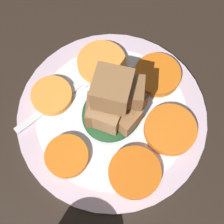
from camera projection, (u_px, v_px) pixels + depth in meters
The scene contains 10 objects.
table_slab at pixel (112, 119), 49.90cm from camera, with size 120.00×120.00×2.00cm, color black.
plate at pixel (112, 116), 48.47cm from camera, with size 29.33×29.33×1.05cm.
carrot_slice_0 at pixel (102, 63), 50.30cm from camera, with size 7.88×7.88×1.36cm, color #F99438.
carrot_slice_1 at pixel (52, 96), 48.29cm from camera, with size 6.35×6.35×1.36cm, color orange.
carrot_slice_2 at pixel (67, 156), 44.95cm from camera, with size 6.32×6.32×1.36cm, color orange.
carrot_slice_3 at pixel (135, 172), 44.13cm from camera, with size 7.52×7.52×1.36cm, color #D66115.
carrot_slice_4 at pixel (170, 130), 46.36cm from camera, with size 7.85×7.85×1.36cm, color orange.
carrot_slice_5 at pixel (157, 75), 49.56cm from camera, with size 7.35×7.35×1.36cm, color orange.
center_pile at pixel (114, 106), 43.78cm from camera, with size 9.79×8.89×11.41cm.
fork at pixel (68, 92), 49.01cm from camera, with size 18.60×7.31×0.40cm.
Camera 1 is at (13.96, 8.77, 48.11)cm, focal length 50.00 mm.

